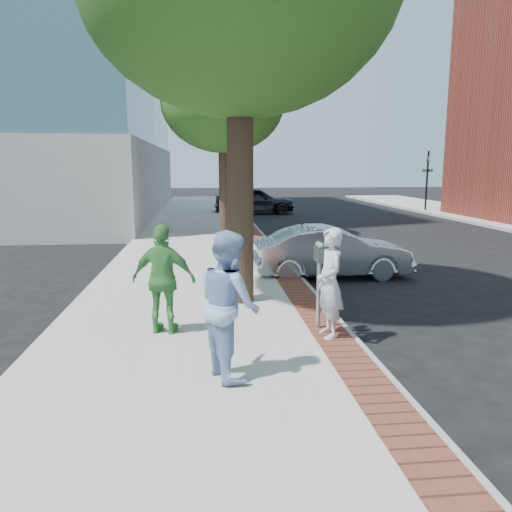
{
  "coord_description": "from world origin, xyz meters",
  "views": [
    {
      "loc": [
        -1.33,
        -7.94,
        2.84
      ],
      "look_at": [
        -0.37,
        1.14,
        1.2
      ],
      "focal_mm": 35.0,
      "sensor_mm": 36.0,
      "label": 1
    }
  ],
  "objects": [
    {
      "name": "ground",
      "position": [
        0.0,
        0.0,
        0.0
      ],
      "size": [
        120.0,
        120.0,
        0.0
      ],
      "primitive_type": "plane",
      "color": "black",
      "rests_on": "ground"
    },
    {
      "name": "sidewalk",
      "position": [
        -1.5,
        8.0,
        0.07
      ],
      "size": [
        5.0,
        60.0,
        0.15
      ],
      "primitive_type": "cube",
      "color": "#9E9991",
      "rests_on": "ground"
    },
    {
      "name": "brick_strip",
      "position": [
        0.7,
        8.0,
        0.15
      ],
      "size": [
        0.6,
        60.0,
        0.01
      ],
      "primitive_type": "cube",
      "color": "brown",
      "rests_on": "sidewalk"
    },
    {
      "name": "curb",
      "position": [
        1.05,
        8.0,
        0.07
      ],
      "size": [
        0.1,
        60.0,
        0.15
      ],
      "primitive_type": "cube",
      "color": "gray",
      "rests_on": "ground"
    },
    {
      "name": "signal_near",
      "position": [
        0.9,
        22.0,
        2.25
      ],
      "size": [
        0.7,
        0.15,
        3.8
      ],
      "color": "black",
      "rests_on": "ground"
    },
    {
      "name": "signal_far",
      "position": [
        12.5,
        22.0,
        2.25
      ],
      "size": [
        0.7,
        0.15,
        3.8
      ],
      "color": "black",
      "rests_on": "ground"
    },
    {
      "name": "tree_far",
      "position": [
        -0.5,
        12.0,
        5.3
      ],
      "size": [
        4.8,
        4.8,
        7.14
      ],
      "color": "black",
      "rests_on": "sidewalk"
    },
    {
      "name": "parking_meter",
      "position": [
        0.56,
        -0.02,
        1.21
      ],
      "size": [
        0.12,
        0.32,
        1.47
      ],
      "color": "gray",
      "rests_on": "sidewalk"
    },
    {
      "name": "person_gray",
      "position": [
        0.64,
        -0.44,
        1.03
      ],
      "size": [
        0.47,
        0.67,
        1.76
      ],
      "primitive_type": "imported",
      "rotation": [
        0.0,
        0.0,
        -1.49
      ],
      "color": "#B6B5BB",
      "rests_on": "sidewalk"
    },
    {
      "name": "person_officer",
      "position": [
        -1.02,
        -1.76,
        1.11
      ],
      "size": [
        0.99,
        1.12,
        1.91
      ],
      "primitive_type": "imported",
      "rotation": [
        0.0,
        0.0,
        1.91
      ],
      "color": "#84A1CD",
      "rests_on": "sidewalk"
    },
    {
      "name": "person_green",
      "position": [
        -1.99,
        0.04,
        1.05
      ],
      "size": [
        1.13,
        0.69,
        1.79
      ],
      "primitive_type": "imported",
      "rotation": [
        0.0,
        0.0,
        2.89
      ],
      "color": "#408D41",
      "rests_on": "sidewalk"
    },
    {
      "name": "sedan_silver",
      "position": [
        1.95,
        4.48,
        0.66
      ],
      "size": [
        4.03,
        1.41,
        1.33
      ],
      "primitive_type": "imported",
      "rotation": [
        0.0,
        0.0,
        1.57
      ],
      "color": "#B3B7BB",
      "rests_on": "ground"
    },
    {
      "name": "bg_car",
      "position": [
        1.77,
        22.28,
        0.82
      ],
      "size": [
        4.9,
        2.13,
        1.64
      ],
      "primitive_type": "imported",
      "rotation": [
        0.0,
        0.0,
        1.61
      ],
      "color": "black",
      "rests_on": "ground"
    }
  ]
}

